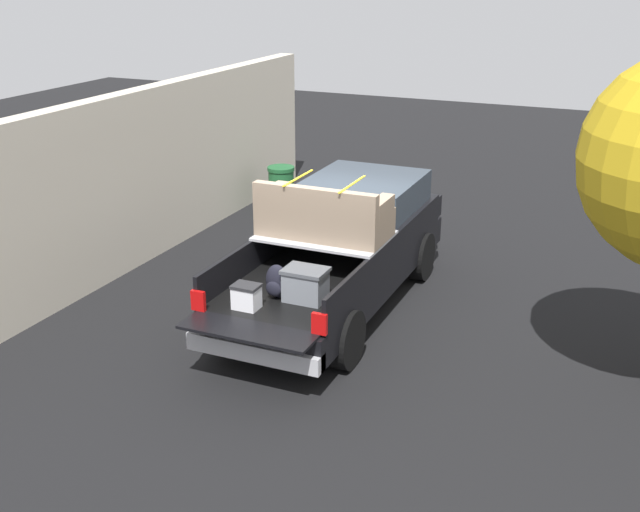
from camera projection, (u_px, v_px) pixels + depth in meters
ground_plane at (335, 308)px, 12.76m from camera, size 40.00×40.00×0.00m
pickup_truck at (344, 244)px, 12.73m from camera, size 6.05×2.06×2.23m
building_facade at (147, 173)px, 14.60m from camera, size 11.96×0.36×3.12m
trash_can at (281, 188)px, 17.57m from camera, size 0.60×0.60×0.98m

